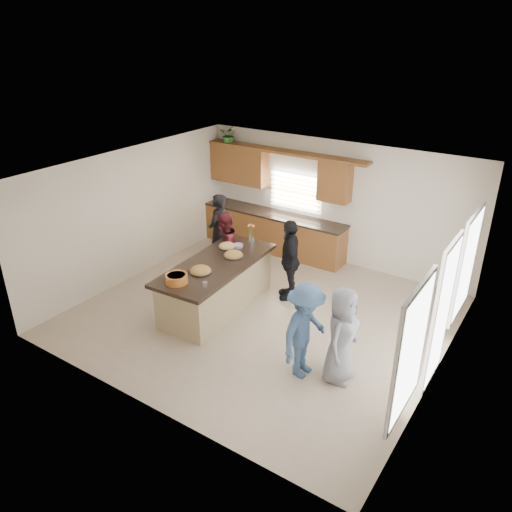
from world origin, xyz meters
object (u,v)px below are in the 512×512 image
Objects in this scene: woman_left_mid at (224,248)px; woman_right_back at (305,331)px; woman_left_front at (290,260)px; salad_bowl at (176,278)px; island at (217,286)px; woman_right_front at (341,336)px; woman_left_back at (218,231)px.

woman_right_back is at bearing 48.59° from woman_left_mid.
woman_left_front is 1.04× the size of woman_right_back.
salad_bowl is 2.37m from woman_left_front.
woman_left_mid is 0.93× the size of woman_left_front.
island is 3.01m from woman_right_front.
island is 1.14m from woman_left_mid.
woman_left_front is at bearing 45.32° from island.
woman_right_back is 1.01× the size of woman_right_front.
woman_right_front is at bearing 6.30° from salad_bowl.
woman_right_front reaches higher than island.
woman_right_front is at bearing 14.11° from woman_left_front.
woman_right_front is (3.44, -1.63, 0.02)m from woman_left_mid.
woman_left_mid is 3.46m from woman_right_back.
salad_bowl is at bearing 8.24° from woman_left_back.
island is 7.07× the size of salad_bowl.
woman_right_back reaches higher than island.
woman_right_front reaches higher than salad_bowl.
woman_left_front reaches higher than island.
woman_left_back is at bearing 60.17° from woman_right_back.
woman_left_back reaches higher than woman_left_mid.
woman_right_front is at bearing -16.51° from island.
island is 1.83m from woman_left_back.
woman_right_front is at bearing 55.33° from woman_left_mid.
island is 2.58m from woman_right_back.
woman_left_mid is at bearing 102.78° from salad_bowl.
woman_left_back is 2.06m from woman_left_front.
salad_bowl is 2.64m from woman_left_back.
woman_left_front is at bearing 63.54° from salad_bowl.
woman_left_back reaches higher than salad_bowl.
woman_left_mid is at bearing 115.46° from island.
woman_left_front reaches higher than woman_left_mid.
island is at bearing 73.38° from woman_right_front.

